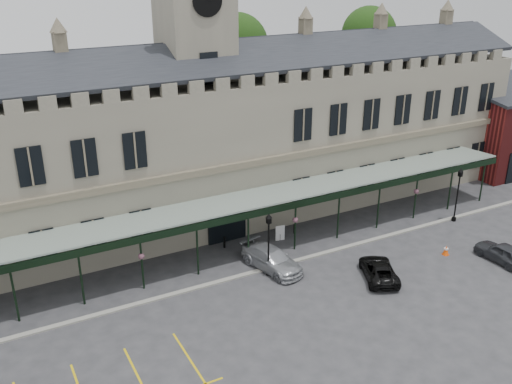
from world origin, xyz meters
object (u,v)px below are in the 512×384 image
sign_board (280,233)px  car_van (379,270)px  lamp_post_mid (269,239)px  clock_tower (196,64)px  car_taxi (272,259)px  traffic_cone (446,250)px  car_right_a (503,253)px  lamp_post_right (458,190)px  station_building (200,146)px

sign_board → car_van: (3.25, -8.18, 0.00)m
lamp_post_mid → clock_tower: bearing=91.9°
lamp_post_mid → car_taxi: 2.25m
traffic_cone → car_right_a: 3.99m
clock_tower → sign_board: (3.75, -6.99, -12.49)m
traffic_cone → lamp_post_mid: bearing=164.3°
sign_board → car_van: bearing=-56.8°
car_van → car_right_a: size_ratio=1.05×
lamp_post_right → car_taxi: (-17.67, 0.29, -2.07)m
clock_tower → sign_board: bearing=-61.8°
sign_board → car_van: size_ratio=0.28×
lamp_post_mid → traffic_cone: bearing=-15.7°
car_taxi → lamp_post_mid: bearing=-147.7°
car_right_a → sign_board: bearing=-42.7°
traffic_cone → car_taxi: size_ratio=0.15×
lamp_post_right → car_van: bearing=-159.6°
lamp_post_mid → lamp_post_right: lamp_post_right is taller
car_taxi → traffic_cone: bearing=-32.0°
traffic_cone → car_right_a: bearing=-42.8°
lamp_post_right → sign_board: (-14.92, 3.84, -2.21)m
lamp_post_right → car_van: lamp_post_right is taller
clock_tower → lamp_post_mid: clock_tower is taller
station_building → lamp_post_mid: 11.68m
station_building → traffic_cone: bearing=-47.4°
lamp_post_right → sign_board: lamp_post_right is taller
traffic_cone → car_right_a: car_right_a is taller
car_taxi → car_van: size_ratio=1.17×
car_taxi → car_right_a: bearing=-37.4°
lamp_post_right → sign_board: size_ratio=3.75×
station_building → sign_board: (3.75, -6.90, -5.85)m
lamp_post_right → traffic_cone: 6.92m
station_building → lamp_post_mid: station_building is taller
lamp_post_right → traffic_cone: bearing=-140.8°
lamp_post_mid → sign_board: bearing=51.0°
lamp_post_mid → lamp_post_right: bearing=1.1°
station_building → lamp_post_right: bearing=-29.9°
car_taxi → car_van: bearing=-50.6°
car_van → lamp_post_mid: bearing=-6.5°
lamp_post_mid → car_van: (6.64, -3.99, -2.20)m
station_building → lamp_post_mid: (0.36, -11.09, -3.64)m
station_building → traffic_cone: size_ratio=78.15×
clock_tower → car_van: 20.85m
sign_board → car_right_a: 16.65m
car_taxi → station_building: bearing=82.6°
car_taxi → car_right_a: 17.11m
clock_tower → traffic_cone: (13.66, -14.91, -12.74)m
station_building → lamp_post_right: size_ratio=12.55×
clock_tower → car_van: size_ratio=5.50×
clock_tower → car_taxi: size_ratio=4.69×
clock_tower → lamp_post_right: size_ratio=5.19×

